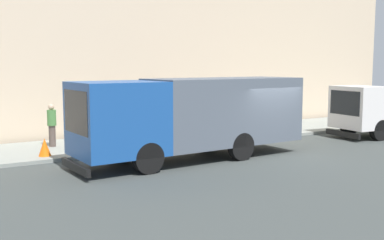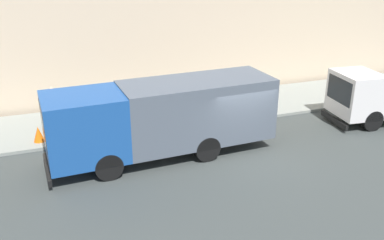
% 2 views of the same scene
% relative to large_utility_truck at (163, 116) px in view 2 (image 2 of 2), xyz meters
% --- Properties ---
extents(ground, '(80.00, 80.00, 0.00)m').
position_rel_large_utility_truck_xyz_m(ground, '(-0.97, -2.94, -1.63)').
color(ground, '#3B403F').
extents(sidewalk, '(4.15, 30.00, 0.13)m').
position_rel_large_utility_truck_xyz_m(sidewalk, '(4.10, -2.94, -1.57)').
color(sidewalk, gray).
rests_on(sidewalk, ground).
extents(large_utility_truck, '(2.67, 8.64, 2.85)m').
position_rel_large_utility_truck_xyz_m(large_utility_truck, '(0.00, 0.00, 0.00)').
color(large_utility_truck, '#1A4A94').
rests_on(large_utility_truck, ground).
extents(small_flatbed_truck, '(2.63, 5.70, 2.38)m').
position_rel_large_utility_truck_xyz_m(small_flatbed_truck, '(0.11, -10.00, -0.53)').
color(small_flatbed_truck, silver).
rests_on(small_flatbed_truck, ground).
extents(pedestrian_walking, '(0.43, 0.43, 1.68)m').
position_rel_large_utility_truck_xyz_m(pedestrian_walking, '(4.50, 3.73, -0.61)').
color(pedestrian_walking, brown).
rests_on(pedestrian_walking, sidewalk).
extents(traffic_cone_orange, '(0.44, 0.44, 0.63)m').
position_rel_large_utility_truck_xyz_m(traffic_cone_orange, '(2.71, 4.46, -1.19)').
color(traffic_cone_orange, orange).
rests_on(traffic_cone_orange, sidewalk).
extents(street_sign_post, '(0.44, 0.08, 2.34)m').
position_rel_large_utility_truck_xyz_m(street_sign_post, '(2.39, -0.48, -0.11)').
color(street_sign_post, '#4C5156').
rests_on(street_sign_post, sidewalk).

